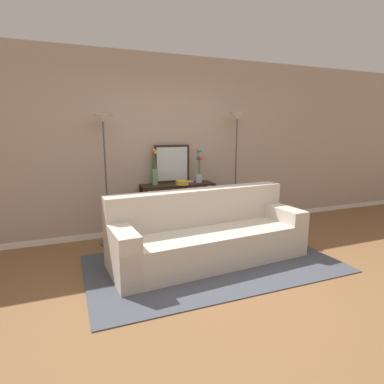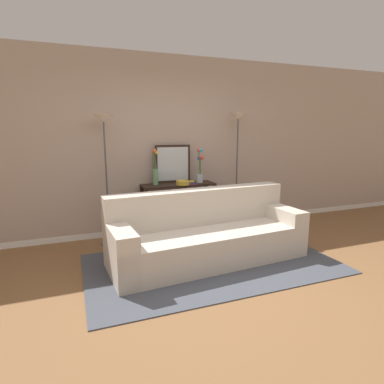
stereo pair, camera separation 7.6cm
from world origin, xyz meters
name	(u,v)px [view 2 (the right image)]	position (x,y,z in m)	size (l,w,h in m)	color
ground_plane	(223,292)	(0.00, 0.00, -0.01)	(16.00, 16.00, 0.02)	brown
back_wall	(162,146)	(0.00, 2.24, 1.38)	(12.00, 0.15, 2.77)	white
area_rug	(212,264)	(0.18, 0.66, 0.01)	(3.03, 1.73, 0.01)	#474C56
couch	(207,236)	(0.18, 0.82, 0.32)	(2.52, 1.01, 0.88)	beige
console_table	(179,200)	(0.17, 1.92, 0.56)	(1.14, 0.37, 0.81)	black
floor_lamp_left	(105,144)	(-0.92, 1.87, 1.45)	(0.28, 0.28, 1.84)	#4C4C51
floor_lamp_right	(238,139)	(1.16, 1.87, 1.50)	(0.28, 0.28, 1.91)	#4C4C51
wall_mirror	(173,164)	(0.13, 2.08, 1.11)	(0.57, 0.02, 0.59)	black
vase_tall_flowers	(155,170)	(-0.19, 1.95, 1.04)	(0.09, 0.10, 0.55)	#669E6B
vase_short_flowers	(200,167)	(0.52, 1.92, 1.05)	(0.13, 0.14, 0.55)	silver
fruit_bowl	(183,183)	(0.20, 1.81, 0.85)	(0.21, 0.21, 0.07)	gold
book_stack	(189,183)	(0.31, 1.82, 0.84)	(0.20, 0.16, 0.05)	#6B3360
book_row_under_console	(164,232)	(-0.08, 1.92, 0.06)	(0.47, 0.18, 0.13)	slate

